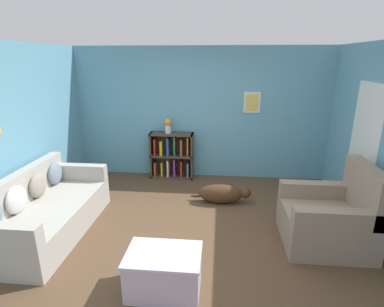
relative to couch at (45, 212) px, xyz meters
The scene contains 9 objects.
ground_plane 2.05m from the couch, ahead, with size 14.00×14.00×0.00m, color brown.
wall_back 3.31m from the couch, 50.49° to the left, with size 5.60×0.13×2.60m.
wall_left 1.13m from the couch, 160.62° to the left, with size 0.13×5.00×2.60m.
couch is the anchor object (origin of this frame).
bookshelf 2.67m from the couch, 57.39° to the left, with size 0.87×0.28×0.94m.
recliner_chair 3.89m from the couch, ahead, with size 1.06×0.99×1.09m.
coffee_table 2.09m from the couch, 27.02° to the right, with size 0.78×0.53×0.46m.
dog 2.74m from the couch, 25.04° to the left, with size 1.04×0.29×0.33m.
vase 2.74m from the couch, 58.35° to the left, with size 0.15×0.15×0.30m.
Camera 1 is at (0.39, -3.71, 2.37)m, focal length 28.00 mm.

